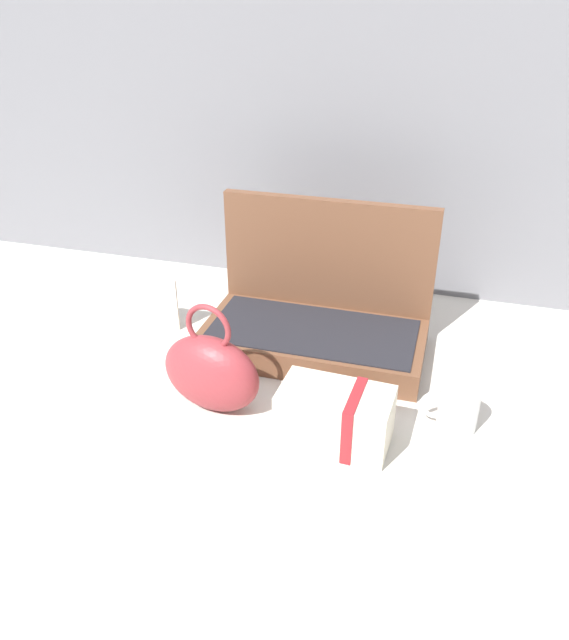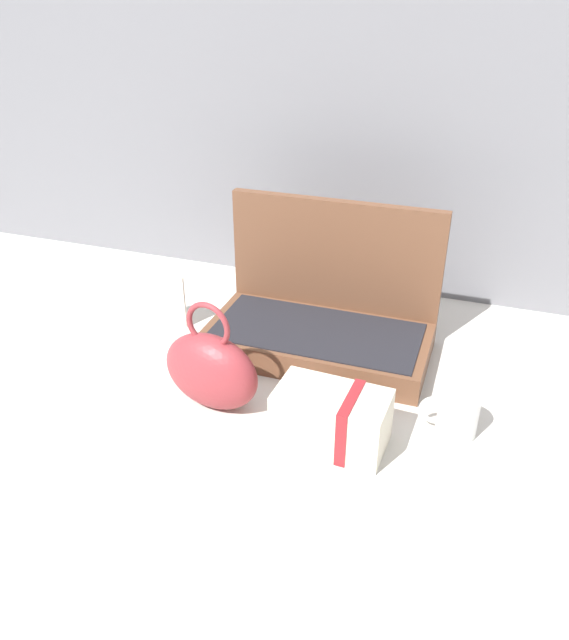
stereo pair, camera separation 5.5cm
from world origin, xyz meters
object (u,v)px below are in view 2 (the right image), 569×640
Objects in this scene: open_suitcase at (323,317)px; teal_pouch_handbag at (211,370)px; cream_toiletry_bag at (333,418)px; coffee_mug at (456,415)px; info_card_left at (167,300)px.

open_suitcase reaches higher than teal_pouch_handbag.
cream_toiletry_bag is 1.90× the size of coffee_mug.
open_suitcase is 2.15× the size of teal_pouch_handbag.
info_card_left is (-0.50, 0.30, 0.01)m from cream_toiletry_bag.
teal_pouch_handbag reaches higher than coffee_mug.
coffee_mug is 0.73m from info_card_left.
open_suitcase reaches higher than info_card_left.
teal_pouch_handbag is at bearing -47.92° from info_card_left.
open_suitcase reaches higher than cream_toiletry_bag.
open_suitcase is 2.39× the size of cream_toiletry_bag.
cream_toiletry_bag is 1.57× the size of info_card_left.
info_card_left is (-0.38, -0.03, -0.01)m from open_suitcase.
teal_pouch_handbag is 1.11× the size of cream_toiletry_bag.
cream_toiletry_bag is (0.26, -0.03, -0.03)m from teal_pouch_handbag.
cream_toiletry_bag is 0.58m from info_card_left.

